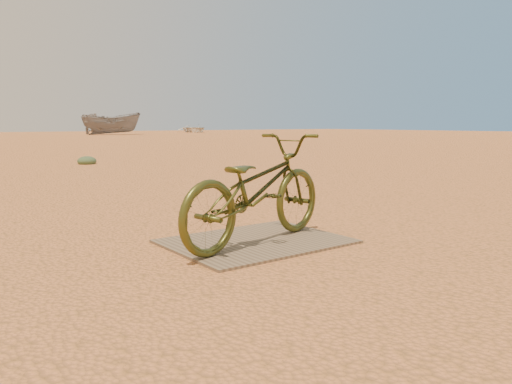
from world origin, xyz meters
TOP-DOWN VIEW (x-y plane):
  - ground at (0.00, 0.00)m, footprint 120.00×120.00m
  - plywood_board at (0.22, 0.22)m, footprint 1.48×1.13m
  - bicycle at (0.17, 0.14)m, footprint 1.85×1.02m
  - boat_mid_right at (13.96, 40.21)m, footprint 5.40×3.07m
  - boat_far_right at (25.50, 45.81)m, footprint 3.46×4.52m
  - kale_b at (1.77, 9.52)m, footprint 0.47×0.47m

SIDE VIEW (x-z plane):
  - ground at x=0.00m, z-range 0.00..0.00m
  - kale_b at x=1.77m, z-range -0.13..0.13m
  - plywood_board at x=0.22m, z-range 0.00..0.02m
  - boat_far_right at x=25.50m, z-range 0.00..0.87m
  - bicycle at x=0.17m, z-range 0.02..0.94m
  - boat_mid_right at x=13.96m, z-range 0.00..1.97m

